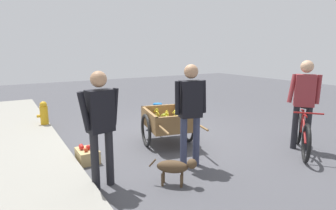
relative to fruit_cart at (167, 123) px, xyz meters
name	(u,v)px	position (x,y,z in m)	size (l,w,h in m)	color
ground_plane	(168,138)	(0.30, -0.21, -0.44)	(24.00, 24.00, 0.00)	#47474C
fruit_cart	(167,123)	(0.00, 0.00, 0.00)	(1.78, 1.12, 0.72)	olive
vendor_person	(191,106)	(-1.11, 0.24, 0.55)	(0.27, 0.52, 1.65)	#333851
bicycle	(302,133)	(-1.66, -1.89, -0.09)	(1.14, 1.29, 0.85)	black
cyclist_person	(304,97)	(-1.56, -2.01, 0.57)	(0.41, 0.43, 1.67)	black
dog	(175,167)	(-1.55, 0.80, -0.17)	(0.46, 0.55, 0.40)	#4C3823
fire_hydrant	(44,115)	(2.41, 1.94, -0.11)	(0.25, 0.25, 0.67)	gold
plastic_bucket	(158,108)	(2.67, -1.26, -0.31)	(0.27, 0.27, 0.26)	#1966B2
mixed_fruit_crate	(87,155)	(-0.10, 1.63, -0.32)	(0.44, 0.32, 0.31)	tan
bystander_person	(100,120)	(-1.08, 1.68, 0.52)	(0.26, 0.58, 1.60)	black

